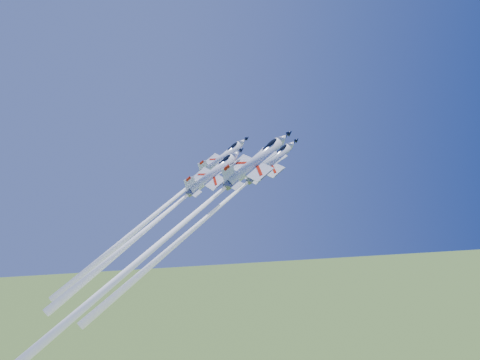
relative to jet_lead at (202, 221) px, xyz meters
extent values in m
cylinder|color=white|center=(15.26, 3.13, 11.50)|extent=(7.85, 5.88, 10.22)
cone|color=white|center=(20.52, 4.22, 15.48)|extent=(3.08, 2.66, 3.02)
cone|color=black|center=(21.74, 4.47, 16.40)|extent=(1.55, 1.34, 1.52)
cone|color=slate|center=(10.40, 2.14, 7.84)|extent=(2.54, 2.30, 2.21)
ellipsoid|color=black|center=(18.33, 3.60, 14.59)|extent=(2.95, 1.73, 2.52)
cube|color=black|center=(17.09, 3.29, 13.94)|extent=(1.02, 0.42, 0.87)
cube|color=white|center=(14.49, 3.03, 10.65)|extent=(5.96, 9.14, 3.99)
cube|color=white|center=(16.67, 4.64, 12.87)|extent=(2.83, 1.65, 2.10)
cube|color=white|center=(17.45, 2.46, 12.42)|extent=(2.83, 1.65, 2.10)
cube|color=white|center=(11.16, 2.32, 8.30)|extent=(3.15, 5.01, 2.11)
cube|color=white|center=(10.58, 1.82, 9.68)|extent=(3.28, 1.47, 3.57)
cube|color=red|center=(10.14, 1.42, 10.84)|extent=(1.21, 0.52, 1.11)
cube|color=black|center=(15.71, 3.44, 10.83)|extent=(7.64, 2.04, 5.78)
sphere|color=white|center=(10.22, 2.10, 7.70)|extent=(1.05, 0.92, 1.00)
cone|color=white|center=(-7.04, -1.44, -5.32)|extent=(24.79, 17.26, 35.86)
cylinder|color=white|center=(5.24, 5.84, 12.36)|extent=(7.17, 5.37, 9.34)
cone|color=white|center=(10.05, 6.82, 15.99)|extent=(2.81, 2.43, 2.76)
cone|color=black|center=(11.17, 7.05, 16.83)|extent=(1.42, 1.23, 1.39)
cone|color=slate|center=(0.81, 4.93, 9.01)|extent=(2.32, 2.10, 2.02)
ellipsoid|color=black|center=(8.05, 6.27, 15.18)|extent=(2.70, 1.58, 2.30)
cube|color=black|center=(6.92, 5.98, 14.58)|extent=(0.93, 0.39, 0.79)
cube|color=white|center=(4.54, 5.75, 11.58)|extent=(5.45, 8.35, 3.65)
cube|color=white|center=(6.53, 7.21, 13.60)|extent=(2.58, 1.51, 1.92)
cube|color=white|center=(7.25, 5.23, 13.19)|extent=(2.58, 1.51, 1.92)
cube|color=white|center=(1.49, 5.09, 9.43)|extent=(2.88, 4.58, 1.93)
cube|color=white|center=(0.96, 4.64, 10.69)|extent=(3.00, 1.34, 3.26)
cube|color=red|center=(0.56, 4.27, 11.75)|extent=(1.11, 0.47, 1.01)
cube|color=black|center=(5.65, 6.11, 11.74)|extent=(6.98, 1.86, 5.28)
sphere|color=white|center=(0.64, 4.89, 8.88)|extent=(0.96, 0.84, 0.92)
cone|color=white|center=(-14.58, 1.77, -2.60)|extent=(21.92, 15.28, 31.67)
cylinder|color=white|center=(9.57, -6.12, 12.42)|extent=(9.24, 6.92, 12.03)
cone|color=white|center=(15.76, -4.85, 17.09)|extent=(3.62, 3.13, 3.55)
cone|color=black|center=(17.20, -4.55, 18.18)|extent=(1.82, 1.58, 1.79)
cone|color=slate|center=(3.86, -7.29, 8.11)|extent=(2.99, 2.71, 2.60)
ellipsoid|color=black|center=(13.18, -5.56, 16.05)|extent=(3.48, 2.03, 2.96)
cube|color=black|center=(11.73, -5.93, 15.28)|extent=(1.20, 0.50, 1.02)
cube|color=white|center=(8.66, -6.24, 11.41)|extent=(7.02, 10.75, 4.70)
cube|color=white|center=(11.23, -4.35, 14.02)|extent=(3.33, 1.94, 2.47)
cube|color=white|center=(12.15, -6.91, 13.50)|extent=(3.33, 1.94, 2.47)
cube|color=white|center=(4.74, -7.08, 8.65)|extent=(3.71, 5.90, 2.48)
cube|color=white|center=(4.06, -7.67, 10.27)|extent=(3.86, 1.73, 4.20)
cube|color=red|center=(3.54, -8.13, 11.64)|extent=(1.43, 0.61, 1.30)
cube|color=black|center=(10.09, -5.76, 11.62)|extent=(8.99, 2.40, 6.80)
sphere|color=white|center=(3.64, -7.34, 7.94)|extent=(1.23, 1.08, 1.18)
cone|color=white|center=(-19.55, -12.10, -9.56)|extent=(32.95, 22.86, 47.90)
cylinder|color=white|center=(1.68, -2.65, 9.92)|extent=(7.70, 5.77, 10.03)
cone|color=white|center=(6.85, -1.59, 13.82)|extent=(3.02, 2.61, 2.96)
cone|color=black|center=(8.04, -1.34, 14.72)|extent=(1.52, 1.32, 1.49)
cone|color=slate|center=(-3.08, -3.63, 6.33)|extent=(2.49, 2.26, 2.17)
ellipsoid|color=black|center=(4.69, -2.19, 12.95)|extent=(2.90, 1.69, 2.47)
cube|color=black|center=(3.48, -2.49, 12.31)|extent=(1.00, 0.41, 0.85)
cube|color=white|center=(0.93, -2.75, 9.08)|extent=(5.85, 8.96, 3.91)
cube|color=white|center=(3.07, -1.18, 11.26)|extent=(2.77, 1.62, 2.06)
cube|color=white|center=(3.84, -3.31, 10.82)|extent=(2.77, 1.62, 2.06)
cube|color=white|center=(-2.34, -3.45, 6.78)|extent=(3.09, 4.92, 2.07)
cube|color=white|center=(-2.91, -3.94, 8.13)|extent=(3.22, 1.44, 3.50)
cube|color=red|center=(-3.34, -4.33, 9.27)|extent=(1.19, 0.51, 1.09)
cube|color=black|center=(2.12, -2.35, 9.26)|extent=(7.50, 2.00, 5.67)
sphere|color=white|center=(-3.26, -3.66, 6.19)|extent=(1.03, 0.90, 0.98)
cone|color=white|center=(-16.52, -6.39, -3.81)|extent=(19.49, 13.68, 27.89)
camera|label=1|loc=(-15.78, -107.46, 20.37)|focal=40.00mm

